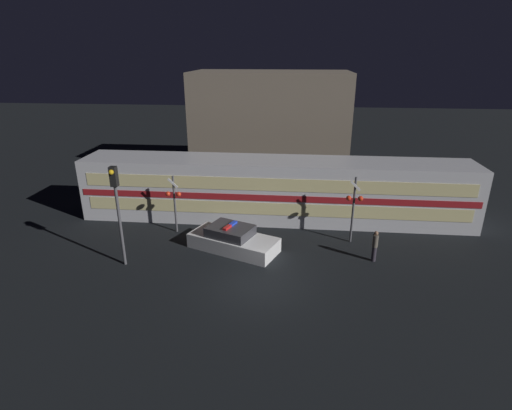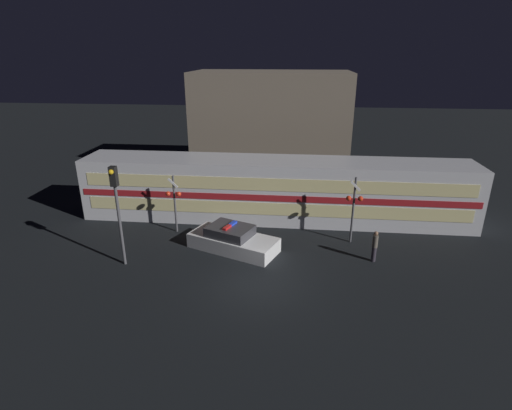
{
  "view_description": "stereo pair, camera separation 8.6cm",
  "coord_description": "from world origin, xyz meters",
  "px_view_note": "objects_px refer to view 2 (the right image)",
  "views": [
    {
      "loc": [
        1.38,
        -15.24,
        9.56
      ],
      "look_at": [
        -0.64,
        5.13,
        1.64
      ],
      "focal_mm": 28.0,
      "sensor_mm": 36.0,
      "label": 1
    },
    {
      "loc": [
        1.46,
        -15.23,
        9.56
      ],
      "look_at": [
        -0.64,
        5.13,
        1.64
      ],
      "focal_mm": 28.0,
      "sensor_mm": 36.0,
      "label": 2
    }
  ],
  "objects_px": {
    "traffic_light_corner": "(117,199)",
    "police_car": "(233,240)",
    "train": "(275,190)",
    "pedestrian": "(375,246)",
    "crossing_signal_near": "(354,205)"
  },
  "relations": [
    {
      "from": "pedestrian",
      "to": "crossing_signal_near",
      "type": "bearing_deg",
      "value": 113.71
    },
    {
      "from": "police_car",
      "to": "crossing_signal_near",
      "type": "distance_m",
      "value": 6.5
    },
    {
      "from": "police_car",
      "to": "train",
      "type": "bearing_deg",
      "value": 88.46
    },
    {
      "from": "traffic_light_corner",
      "to": "police_car",
      "type": "bearing_deg",
      "value": 22.73
    },
    {
      "from": "train",
      "to": "traffic_light_corner",
      "type": "height_order",
      "value": "traffic_light_corner"
    },
    {
      "from": "crossing_signal_near",
      "to": "traffic_light_corner",
      "type": "relative_size",
      "value": 0.75
    },
    {
      "from": "train",
      "to": "traffic_light_corner",
      "type": "xyz_separation_m",
      "value": [
        -6.82,
        -6.43,
        1.5
      ]
    },
    {
      "from": "pedestrian",
      "to": "traffic_light_corner",
      "type": "xyz_separation_m",
      "value": [
        -11.9,
        -1.51,
        2.5
      ]
    },
    {
      "from": "police_car",
      "to": "traffic_light_corner",
      "type": "distance_m",
      "value": 6.02
    },
    {
      "from": "pedestrian",
      "to": "traffic_light_corner",
      "type": "relative_size",
      "value": 0.33
    },
    {
      "from": "train",
      "to": "pedestrian",
      "type": "distance_m",
      "value": 7.14
    },
    {
      "from": "train",
      "to": "pedestrian",
      "type": "height_order",
      "value": "train"
    },
    {
      "from": "train",
      "to": "police_car",
      "type": "distance_m",
      "value": 4.95
    },
    {
      "from": "train",
      "to": "crossing_signal_near",
      "type": "height_order",
      "value": "train"
    },
    {
      "from": "train",
      "to": "traffic_light_corner",
      "type": "distance_m",
      "value": 9.49
    }
  ]
}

